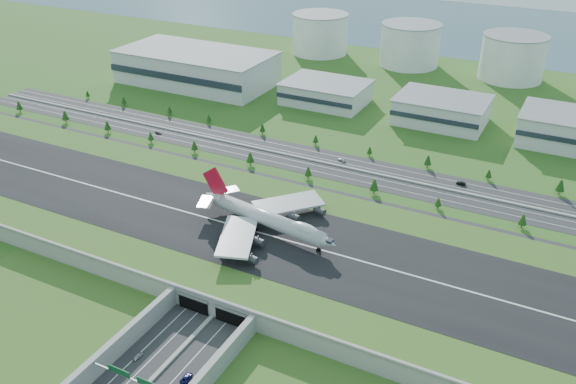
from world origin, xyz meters
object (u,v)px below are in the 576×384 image
at_px(boeing_747, 267,218).
at_px(car_7, 342,160).
at_px(car_4, 158,132).
at_px(car_5, 461,183).
at_px(fuel_tank_a, 320,34).
at_px(car_0, 138,356).
at_px(car_2, 186,378).

relative_size(boeing_747, car_7, 14.11).
bearing_deg(boeing_747, car_4, 156.45).
bearing_deg(car_7, car_5, 113.79).
xyz_separation_m(fuel_tank_a, car_5, (179.18, -205.84, -16.53)).
height_order(car_0, car_4, car_4).
xyz_separation_m(fuel_tank_a, boeing_747, (114.42, -306.72, -2.94)).
distance_m(fuel_tank_a, car_7, 235.40).
bearing_deg(car_4, boeing_747, -117.50).
xyz_separation_m(fuel_tank_a, car_0, (108.85, -390.85, -16.69)).
relative_size(car_0, car_7, 0.77).
xyz_separation_m(fuel_tank_a, car_7, (109.61, -207.66, -16.61)).
bearing_deg(car_2, boeing_747, -83.86).
distance_m(fuel_tank_a, car_0, 406.07).
bearing_deg(boeing_747, car_0, -84.10).
relative_size(fuel_tank_a, car_5, 9.68).
height_order(car_4, car_7, car_4).
bearing_deg(fuel_tank_a, boeing_747, -69.54).
height_order(fuel_tank_a, car_4, fuel_tank_a).
relative_size(car_2, car_7, 1.04).
relative_size(boeing_747, car_0, 18.33).
relative_size(car_0, car_5, 0.79).
relative_size(fuel_tank_a, car_7, 9.45).
height_order(car_0, car_7, car_7).
distance_m(car_2, car_4, 220.11).
height_order(car_4, car_5, car_5).
bearing_deg(fuel_tank_a, car_4, -93.13).
relative_size(car_4, car_7, 0.89).
height_order(car_2, car_4, car_4).
height_order(boeing_747, car_5, boeing_747).
bearing_deg(car_0, car_5, 74.85).
xyz_separation_m(car_4, car_5, (191.40, 17.88, 0.05)).
distance_m(car_0, car_2, 21.43).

